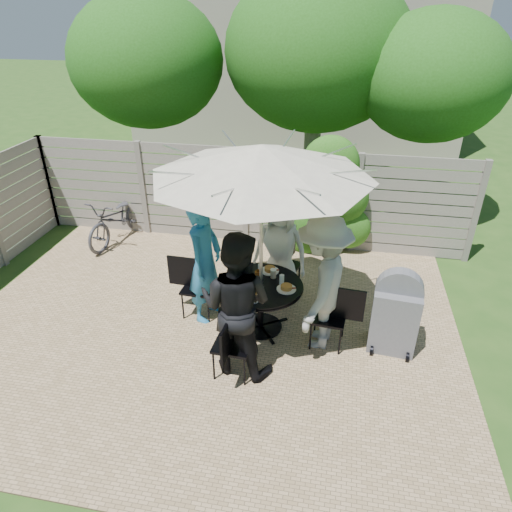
% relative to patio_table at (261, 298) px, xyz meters
% --- Properties ---
extents(backyard_envelope, '(60.00, 60.00, 5.00)m').
position_rel_patio_table_xyz_m(backyard_envelope, '(-0.66, 9.88, 2.09)').
color(backyard_envelope, '#254916').
rests_on(backyard_envelope, ground).
extents(patio_table, '(1.31, 1.31, 0.74)m').
position_rel_patio_table_xyz_m(patio_table, '(0.00, 0.00, 0.00)').
color(patio_table, black).
rests_on(patio_table, ground).
extents(umbrella, '(3.17, 3.17, 2.64)m').
position_rel_patio_table_xyz_m(umbrella, '(-0.00, -0.00, 1.93)').
color(umbrella, silver).
rests_on(umbrella, ground).
extents(chair_back, '(0.59, 0.76, 0.99)m').
position_rel_patio_table_xyz_m(chair_back, '(0.18, 0.95, -0.22)').
color(chair_back, black).
rests_on(chair_back, ground).
extents(person_back, '(0.91, 0.68, 1.69)m').
position_rel_patio_table_xyz_m(person_back, '(0.15, 0.82, 0.33)').
color(person_back, silver).
rests_on(person_back, ground).
extents(chair_left, '(0.68, 0.47, 0.93)m').
position_rel_patio_table_xyz_m(chair_left, '(-0.95, 0.17, -0.23)').
color(chair_left, black).
rests_on(chair_left, ground).
extents(person_left, '(0.54, 0.73, 1.80)m').
position_rel_patio_table_xyz_m(person_left, '(-0.82, 0.15, 0.39)').
color(person_left, teal).
rests_on(person_left, ground).
extents(chair_front, '(0.47, 0.68, 0.93)m').
position_rel_patio_table_xyz_m(chair_front, '(-0.17, -0.95, -0.24)').
color(chair_front, black).
rests_on(chair_front, ground).
extents(person_front, '(1.04, 0.87, 1.90)m').
position_rel_patio_table_xyz_m(person_front, '(-0.15, -0.82, 0.43)').
color(person_front, black).
rests_on(person_front, ground).
extents(chair_right, '(0.68, 0.48, 0.92)m').
position_rel_patio_table_xyz_m(chair_right, '(0.95, -0.17, -0.24)').
color(chair_right, black).
rests_on(chair_right, ground).
extents(person_right, '(0.90, 1.32, 1.88)m').
position_rel_patio_table_xyz_m(person_right, '(0.82, -0.15, 0.42)').
color(person_right, '#9D9E99').
rests_on(person_right, ground).
extents(plate_back, '(0.26, 0.26, 0.06)m').
position_rel_patio_table_xyz_m(plate_back, '(0.06, 0.35, 0.25)').
color(plate_back, white).
rests_on(plate_back, patio_table).
extents(plate_left, '(0.26, 0.26, 0.06)m').
position_rel_patio_table_xyz_m(plate_left, '(-0.35, 0.06, 0.25)').
color(plate_left, white).
rests_on(plate_left, patio_table).
extents(plate_front, '(0.26, 0.26, 0.06)m').
position_rel_patio_table_xyz_m(plate_front, '(-0.06, -0.35, 0.25)').
color(plate_front, white).
rests_on(plate_front, patio_table).
extents(plate_right, '(0.26, 0.26, 0.06)m').
position_rel_patio_table_xyz_m(plate_right, '(0.35, -0.06, 0.25)').
color(plate_right, white).
rests_on(plate_right, patio_table).
extents(glass_back, '(0.07, 0.07, 0.14)m').
position_rel_patio_table_xyz_m(glass_back, '(-0.06, 0.27, 0.29)').
color(glass_back, silver).
rests_on(glass_back, patio_table).
extents(glass_left, '(0.07, 0.07, 0.14)m').
position_rel_patio_table_xyz_m(glass_left, '(-0.27, -0.06, 0.29)').
color(glass_left, silver).
rests_on(glass_left, patio_table).
extents(glass_front, '(0.07, 0.07, 0.14)m').
position_rel_patio_table_xyz_m(glass_front, '(0.06, -0.27, 0.29)').
color(glass_front, silver).
rests_on(glass_front, patio_table).
extents(glass_right, '(0.07, 0.07, 0.14)m').
position_rel_patio_table_xyz_m(glass_right, '(0.27, 0.06, 0.29)').
color(glass_right, silver).
rests_on(glass_right, patio_table).
extents(syrup_jug, '(0.09, 0.09, 0.16)m').
position_rel_patio_table_xyz_m(syrup_jug, '(-0.05, 0.06, 0.30)').
color(syrup_jug, '#59280C').
rests_on(syrup_jug, patio_table).
extents(coffee_cup, '(0.08, 0.08, 0.12)m').
position_rel_patio_table_xyz_m(coffee_cup, '(0.14, 0.20, 0.28)').
color(coffee_cup, '#C6B293').
rests_on(coffee_cup, patio_table).
extents(bicycle, '(0.88, 1.79, 0.90)m').
position_rel_patio_table_xyz_m(bicycle, '(-3.16, 2.19, -0.07)').
color(bicycle, '#333338').
rests_on(bicycle, ground).
extents(bbq_grill, '(0.63, 0.51, 1.20)m').
position_rel_patio_table_xyz_m(bbq_grill, '(1.78, -0.08, 0.03)').
color(bbq_grill, slate).
rests_on(bbq_grill, ground).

